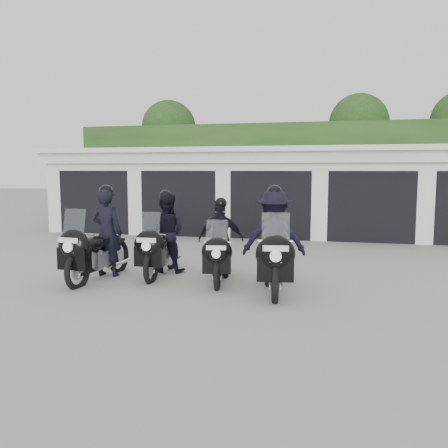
% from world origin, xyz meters
% --- Properties ---
extents(ground, '(80.00, 80.00, 0.00)m').
position_xyz_m(ground, '(0.00, 0.00, 0.00)').
color(ground, gray).
rests_on(ground, ground).
extents(garage_block, '(16.40, 6.80, 2.96)m').
position_xyz_m(garage_block, '(-0.00, 8.06, 1.42)').
color(garage_block, silver).
rests_on(garage_block, ground).
extents(background_vegetation, '(20.00, 3.90, 5.80)m').
position_xyz_m(background_vegetation, '(0.37, 12.92, 2.77)').
color(background_vegetation, '#1B3914').
rests_on(background_vegetation, ground).
extents(police_bike_a, '(0.79, 2.29, 1.99)m').
position_xyz_m(police_bike_a, '(-2.65, -0.89, 0.79)').
color(police_bike_a, black).
rests_on(police_bike_a, ground).
extents(police_bike_b, '(0.87, 2.14, 1.86)m').
position_xyz_m(police_bike_b, '(-1.54, -0.11, 0.78)').
color(police_bike_b, black).
rests_on(police_bike_b, ground).
extents(police_bike_c, '(1.01, 1.97, 1.73)m').
position_xyz_m(police_bike_c, '(-0.21, -0.37, 0.73)').
color(police_bike_c, black).
rests_on(police_bike_c, ground).
extents(police_bike_d, '(1.29, 2.30, 2.01)m').
position_xyz_m(police_bike_d, '(0.94, -0.81, 0.86)').
color(police_bike_d, black).
rests_on(police_bike_d, ground).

